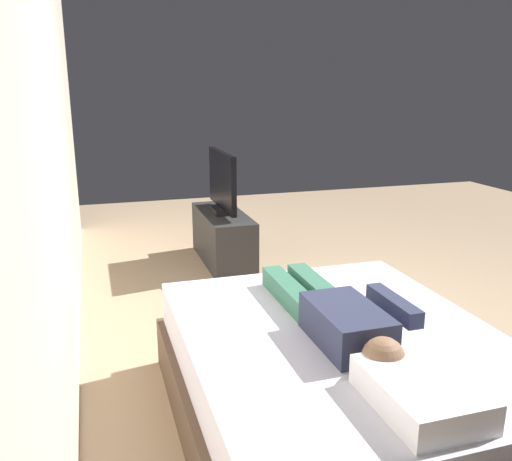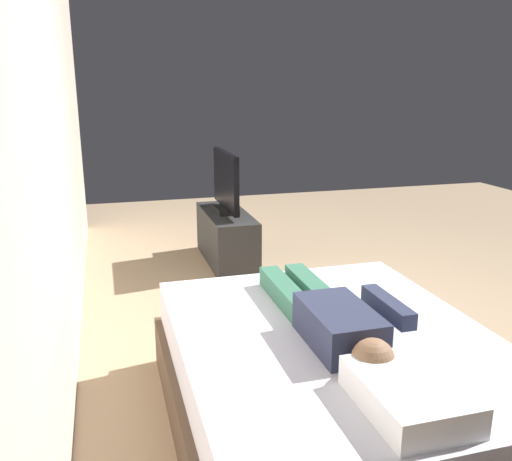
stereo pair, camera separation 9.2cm
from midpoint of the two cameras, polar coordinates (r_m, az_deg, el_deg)
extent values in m
plane|color=tan|center=(3.86, 8.60, -11.12)|extent=(10.00, 10.00, 0.00)
cube|color=beige|center=(3.52, -21.59, 9.26)|extent=(6.40, 0.10, 2.80)
cube|color=brown|center=(2.86, 7.81, -17.73)|extent=(1.93, 1.57, 0.30)
cube|color=white|center=(2.73, 8.02, -12.96)|extent=(1.85, 1.49, 0.24)
cube|color=white|center=(2.15, 15.81, -16.18)|extent=(0.48, 0.34, 0.12)
cube|color=#2D334C|center=(2.54, 8.50, -9.89)|extent=(0.48, 0.28, 0.18)
sphere|color=#936B4C|center=(2.28, 12.16, -13.15)|extent=(0.18, 0.18, 0.18)
cube|color=#387056|center=(3.04, 5.44, -6.22)|extent=(0.60, 0.11, 0.11)
cube|color=#387056|center=(2.98, 2.58, -6.57)|extent=(0.60, 0.11, 0.11)
cube|color=#2D334C|center=(2.70, 13.40, -7.69)|extent=(0.40, 0.08, 0.08)
cube|color=black|center=(2.98, 13.46, -7.93)|extent=(0.15, 0.04, 0.02)
cube|color=#2D2D2D|center=(5.30, -4.01, -0.72)|extent=(1.10, 0.40, 0.50)
cube|color=black|center=(5.23, -4.06, 2.18)|extent=(0.32, 0.20, 0.05)
cube|color=black|center=(5.17, -4.12, 5.36)|extent=(0.88, 0.05, 0.54)
camera|label=1|loc=(0.05, -90.68, -0.19)|focal=37.76mm
camera|label=2|loc=(0.05, 89.32, 0.19)|focal=37.76mm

